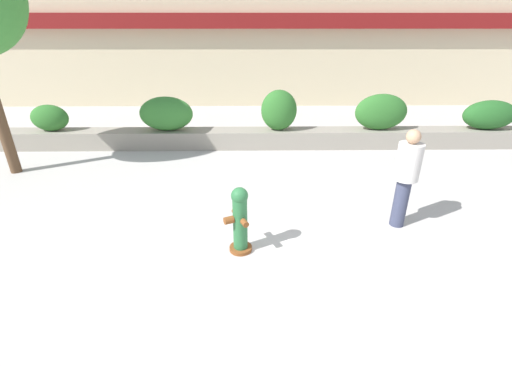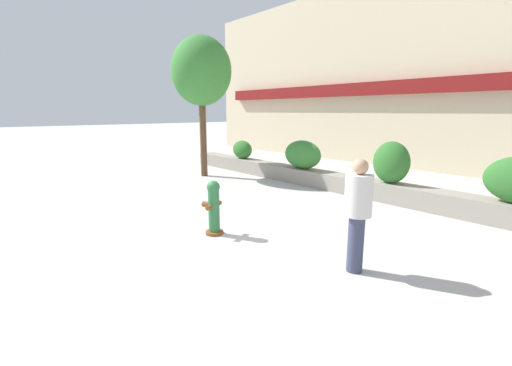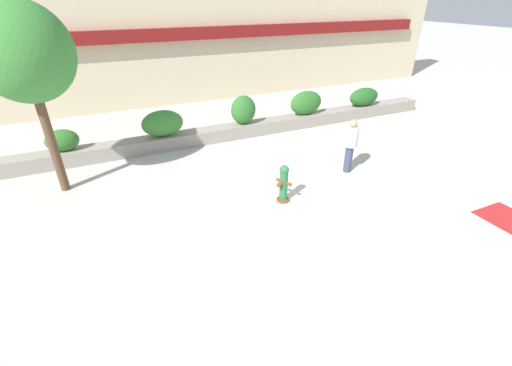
% 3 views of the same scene
% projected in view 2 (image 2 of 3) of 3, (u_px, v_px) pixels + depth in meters
% --- Properties ---
extents(ground_plane, '(120.00, 120.00, 0.00)m').
position_uv_depth(ground_plane, '(195.00, 262.00, 5.53)').
color(ground_plane, '#BCB7B2').
extents(building_facade, '(30.00, 1.36, 8.00)m').
position_uv_depth(building_facade, '(480.00, 66.00, 12.35)').
color(building_facade, beige).
rests_on(building_facade, ground).
extents(planter_wall_low, '(18.00, 0.70, 0.50)m').
position_uv_depth(planter_wall_low, '(386.00, 192.00, 9.31)').
color(planter_wall_low, gray).
rests_on(planter_wall_low, ground).
extents(hedge_bush_0, '(1.02, 0.57, 0.73)m').
position_uv_depth(hedge_bush_0, '(242.00, 150.00, 13.87)').
color(hedge_bush_0, '#2D6B28').
rests_on(hedge_bush_0, planter_wall_low).
extents(hedge_bush_1, '(1.48, 0.70, 0.94)m').
position_uv_depth(hedge_bush_1, '(302.00, 155.00, 11.44)').
color(hedge_bush_1, '#387F33').
rests_on(hedge_bush_1, planter_wall_low).
extents(hedge_bush_2, '(0.99, 0.70, 1.12)m').
position_uv_depth(hedge_bush_2, '(391.00, 162.00, 9.09)').
color(hedge_bush_2, '#2D6B28').
rests_on(hedge_bush_2, planter_wall_low).
extents(fire_hydrant, '(0.48, 0.47, 1.08)m').
position_uv_depth(fire_hydrant, '(214.00, 207.00, 6.70)').
color(fire_hydrant, brown).
rests_on(fire_hydrant, ground).
extents(street_tree, '(2.31, 2.08, 5.00)m').
position_uv_depth(street_tree, '(201.00, 72.00, 12.16)').
color(street_tree, brown).
rests_on(street_tree, ground).
extents(pedestrian, '(0.55, 0.55, 1.73)m').
position_uv_depth(pedestrian, '(358.00, 209.00, 5.03)').
color(pedestrian, '#383D56').
rests_on(pedestrian, ground).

